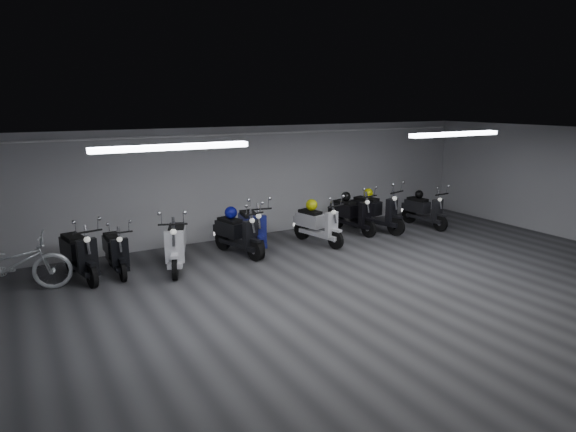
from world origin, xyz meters
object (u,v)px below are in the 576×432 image
scooter_2 (176,237)px  scooter_6 (318,218)px  scooter_3 (238,227)px  scooter_4 (252,222)px  scooter_7 (352,208)px  helmet_4 (419,194)px  scooter_0 (79,246)px  helmet_0 (312,205)px  scooter_9 (425,205)px  bicycle (10,258)px  helmet_2 (368,193)px  scooter_8 (376,205)px  helmet_3 (346,196)px  helmet_1 (231,213)px  scooter_1 (115,245)px

scooter_2 → scooter_6: size_ratio=1.08×
scooter_3 → scooter_4: size_ratio=0.94×
scooter_7 → helmet_4: scooter_7 is taller
scooter_0 → helmet_0: (5.33, 0.00, 0.27)m
scooter_9 → bicycle: bearing=175.2°
scooter_7 → helmet_4: (2.09, -0.27, 0.23)m
scooter_0 → helmet_2: (7.30, 0.28, 0.34)m
scooter_3 → helmet_4: (5.52, 0.04, 0.24)m
scooter_0 → scooter_8: (7.37, 0.02, 0.04)m
scooter_3 → scooter_4: bearing=4.1°
scooter_9 → helmet_3: scooter_9 is taller
scooter_8 → helmet_1: bearing=162.2°
helmet_2 → helmet_4: size_ratio=1.12×
scooter_0 → helmet_3: size_ratio=7.09×
scooter_7 → bicycle: size_ratio=0.87×
scooter_9 → bicycle: size_ratio=0.83×
scooter_3 → scooter_9: 5.54m
helmet_3 → helmet_1: bearing=-174.7°
helmet_1 → helmet_2: helmet_2 is taller
helmet_1 → scooter_1: bearing=-177.0°
helmet_0 → helmet_3: (1.37, 0.46, 0.01)m
scooter_2 → scooter_7: 4.97m
helmet_2 → helmet_3: bearing=162.4°
scooter_8 → helmet_2: size_ratio=7.37×
scooter_2 → scooter_0: bearing=-170.5°
scooter_1 → scooter_6: bearing=-3.2°
helmet_0 → helmet_4: helmet_0 is taller
scooter_6 → scooter_4: bearing=157.7°
scooter_0 → helmet_0: scooter_0 is taller
scooter_3 → scooter_7: bearing=-9.0°
scooter_6 → helmet_1: scooter_6 is taller
scooter_9 → scooter_3: bearing=174.1°
bicycle → scooter_6: bearing=-80.7°
scooter_7 → helmet_0: 1.46m
scooter_6 → scooter_2: bearing=169.6°
helmet_0 → helmet_3: helmet_0 is taller
scooter_7 → scooter_1: bearing=172.8°
scooter_0 → scooter_9: size_ratio=1.08×
scooter_0 → scooter_6: 5.39m
scooter_2 → helmet_3: bearing=30.3°
scooter_2 → scooter_4: size_ratio=1.00×
scooter_4 → scooter_3: bearing=-151.1°
scooter_4 → scooter_8: 3.62m
scooter_7 → helmet_1: scooter_7 is taller
bicycle → scooter_8: bearing=-78.8°
helmet_0 → scooter_0: bearing=-180.0°
scooter_8 → scooter_9: scooter_8 is taller
helmet_4 → scooter_9: bearing=-86.0°
scooter_6 → helmet_0: bearing=90.0°
scooter_2 → scooter_3: bearing=30.9°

